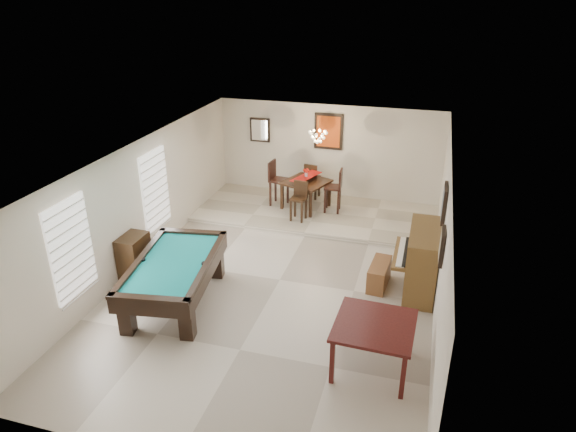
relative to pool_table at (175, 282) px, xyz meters
The scene contains 25 objects.
ground_plane 2.10m from the pool_table, 37.98° to the left, with size 6.00×9.00×0.02m, color beige.
wall_back 6.06m from the pool_table, 74.28° to the left, with size 6.00×0.04×2.60m, color silver.
wall_front 3.72m from the pool_table, 63.33° to the right, with size 6.00×0.04×2.60m, color silver.
wall_left 2.07m from the pool_table, 137.36° to the left, with size 0.04×9.00×2.60m, color silver.
wall_right 4.87m from the pool_table, 15.33° to the left, with size 0.04×9.00×2.60m, color silver.
ceiling 3.00m from the pool_table, 37.98° to the left, with size 6.00×9.00×0.04m, color white.
dining_step 4.81m from the pool_table, 70.23° to the left, with size 6.00×2.50×0.12m, color beige.
window_left_front 1.91m from the pool_table, 145.30° to the right, with size 0.06×1.00×1.70m, color white.
window_left_rear 2.50m from the pool_table, 125.79° to the left, with size 0.06×1.00×1.70m, color white.
pool_table is the anchor object (origin of this frame).
square_table 3.82m from the pool_table, 12.18° to the right, with size 1.18×1.18×0.81m, color #370F0D, non-canonical shape.
upright_piano 4.51m from the pool_table, 21.97° to the left, with size 0.85×1.52×1.27m, color brown, non-canonical shape.
piano_bench 3.91m from the pool_table, 24.61° to the left, with size 0.34×0.86×0.48m, color brown.
apothecary_chest 1.25m from the pool_table, 156.56° to the left, with size 0.43×0.64×0.97m, color black.
dining_table 4.89m from the pool_table, 74.71° to the left, with size 1.02×1.02×0.84m, color black, non-canonical shape.
flower_vase 4.93m from the pool_table, 74.71° to the left, with size 0.13×0.13×0.22m, color red, non-canonical shape.
dining_chair_south 4.13m from the pool_table, 71.59° to the left, with size 0.36×0.36×0.96m, color black, non-canonical shape.
dining_chair_north 5.59m from the pool_table, 76.63° to the left, with size 0.36×0.36×0.98m, color black, non-canonical shape.
dining_chair_west 4.74m from the pool_table, 83.08° to the left, with size 0.44×0.44×1.17m, color black, non-canonical shape.
dining_chair_east 5.08m from the pool_table, 66.84° to the left, with size 0.41×0.41×1.12m, color black, non-canonical shape.
chandelier 5.08m from the pool_table, 70.03° to the left, with size 0.44×0.44×0.60m, color #FFE5B2, non-canonical shape.
back_painting 6.13m from the pool_table, 74.17° to the left, with size 0.75×0.06×0.95m, color #D84C14.
back_mirror 5.90m from the pool_table, 92.76° to the left, with size 0.55×0.06×0.65m, color white.
right_picture_upper 5.06m from the pool_table, 18.88° to the left, with size 0.06×0.55×0.65m, color slate.
right_picture_lower 4.77m from the pool_table, ahead, with size 0.06×0.45×0.55m, color gray.
Camera 1 is at (2.60, -8.47, 5.44)m, focal length 32.00 mm.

